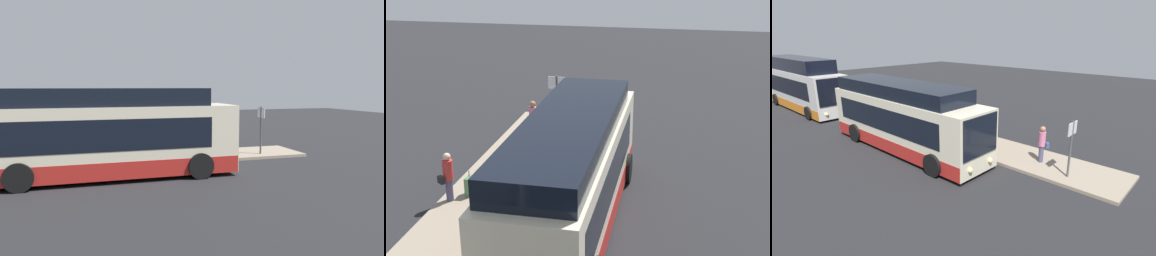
# 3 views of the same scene
# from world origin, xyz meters

# --- Properties ---
(ground) EXTENTS (80.00, 80.00, 0.00)m
(ground) POSITION_xyz_m (0.00, 0.00, 0.00)
(ground) COLOR #232326
(platform) EXTENTS (20.00, 3.03, 0.15)m
(platform) POSITION_xyz_m (0.00, 3.11, 0.07)
(platform) COLOR gray
(platform) RESTS_ON ground
(bus_lead) EXTENTS (10.75, 2.84, 3.72)m
(bus_lead) POSITION_xyz_m (-0.72, -0.11, 1.70)
(bus_lead) COLOR beige
(bus_lead) RESTS_ON ground
(passenger_boarding) EXTENTS (0.60, 0.56, 1.71)m
(passenger_boarding) POSITION_xyz_m (-0.02, 4.26, 1.08)
(passenger_boarding) COLOR #4C476B
(passenger_boarding) RESTS_ON platform
(passenger_waiting) EXTENTS (0.59, 0.55, 1.83)m
(passenger_waiting) POSITION_xyz_m (5.97, 3.05, 1.16)
(passenger_waiting) COLOR #4C476B
(passenger_waiting) RESTS_ON platform
(passenger_with_bags) EXTENTS (0.49, 0.64, 1.70)m
(passenger_with_bags) POSITION_xyz_m (-0.20, 2.35, 1.06)
(passenger_with_bags) COLOR #4C476B
(passenger_with_bags) RESTS_ON platform
(suitcase) EXTENTS (0.41, 0.25, 0.89)m
(suitcase) POSITION_xyz_m (0.53, 3.75, 0.48)
(suitcase) COLOR #598C59
(suitcase) RESTS_ON platform
(sign_post) EXTENTS (0.10, 0.78, 2.57)m
(sign_post) POSITION_xyz_m (7.63, 2.38, 1.82)
(sign_post) COLOR #4C4C51
(sign_post) RESTS_ON platform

